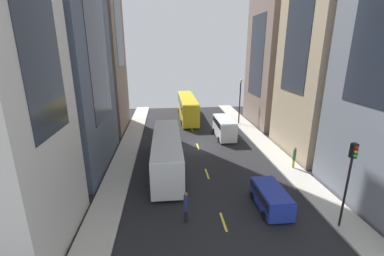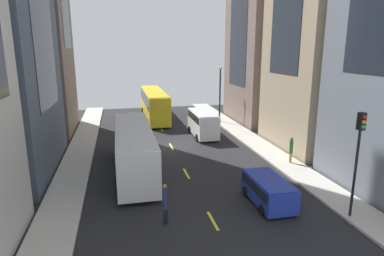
{
  "view_description": "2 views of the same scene",
  "coord_description": "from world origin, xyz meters",
  "px_view_note": "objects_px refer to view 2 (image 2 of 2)",
  "views": [
    {
      "loc": [
        -3.59,
        -28.39,
        11.1
      ],
      "look_at": [
        -0.89,
        -1.99,
        2.95
      ],
      "focal_mm": 24.14,
      "sensor_mm": 36.0,
      "label": 1
    },
    {
      "loc": [
        -4.57,
        -29.38,
        8.98
      ],
      "look_at": [
        1.87,
        -0.5,
        1.8
      ],
      "focal_mm": 31.05,
      "sensor_mm": 36.0,
      "label": 2
    }
  ],
  "objects_px": {
    "traffic_light_near_corner": "(359,145)",
    "pedestrian_waiting_curb": "(291,149)",
    "streetcar_yellow": "(154,102)",
    "delivery_van_white": "(203,122)",
    "city_bus_white": "(134,145)",
    "pedestrian_crossing_near": "(165,202)",
    "car_blue_0": "(268,189)"
  },
  "relations": [
    {
      "from": "city_bus_white",
      "to": "streetcar_yellow",
      "type": "height_order",
      "value": "streetcar_yellow"
    },
    {
      "from": "car_blue_0",
      "to": "traffic_light_near_corner",
      "type": "bearing_deg",
      "value": -35.37
    },
    {
      "from": "traffic_light_near_corner",
      "to": "pedestrian_crossing_near",
      "type": "bearing_deg",
      "value": 170.59
    },
    {
      "from": "traffic_light_near_corner",
      "to": "city_bus_white",
      "type": "bearing_deg",
      "value": 138.51
    },
    {
      "from": "traffic_light_near_corner",
      "to": "pedestrian_waiting_curb",
      "type": "bearing_deg",
      "value": 82.7
    },
    {
      "from": "streetcar_yellow",
      "to": "pedestrian_crossing_near",
      "type": "bearing_deg",
      "value": -95.08
    },
    {
      "from": "car_blue_0",
      "to": "streetcar_yellow",
      "type": "bearing_deg",
      "value": 98.34
    },
    {
      "from": "city_bus_white",
      "to": "traffic_light_near_corner",
      "type": "bearing_deg",
      "value": -41.49
    },
    {
      "from": "delivery_van_white",
      "to": "pedestrian_waiting_curb",
      "type": "height_order",
      "value": "delivery_van_white"
    },
    {
      "from": "streetcar_yellow",
      "to": "delivery_van_white",
      "type": "height_order",
      "value": "streetcar_yellow"
    },
    {
      "from": "car_blue_0",
      "to": "traffic_light_near_corner",
      "type": "xyz_separation_m",
      "value": [
        3.6,
        -2.56,
        3.18
      ]
    },
    {
      "from": "streetcar_yellow",
      "to": "traffic_light_near_corner",
      "type": "height_order",
      "value": "traffic_light_near_corner"
    },
    {
      "from": "car_blue_0",
      "to": "pedestrian_waiting_curb",
      "type": "xyz_separation_m",
      "value": [
        4.69,
        5.95,
        0.35
      ]
    },
    {
      "from": "streetcar_yellow",
      "to": "delivery_van_white",
      "type": "distance_m",
      "value": 10.99
    },
    {
      "from": "pedestrian_waiting_curb",
      "to": "traffic_light_near_corner",
      "type": "distance_m",
      "value": 9.03
    },
    {
      "from": "streetcar_yellow",
      "to": "car_blue_0",
      "type": "xyz_separation_m",
      "value": [
        3.81,
        -26.01,
        -1.2
      ]
    },
    {
      "from": "streetcar_yellow",
      "to": "pedestrian_waiting_curb",
      "type": "distance_m",
      "value": 21.81
    },
    {
      "from": "city_bus_white",
      "to": "car_blue_0",
      "type": "distance_m",
      "value": 10.32
    },
    {
      "from": "city_bus_white",
      "to": "pedestrian_waiting_curb",
      "type": "height_order",
      "value": "city_bus_white"
    },
    {
      "from": "pedestrian_waiting_curb",
      "to": "streetcar_yellow",
      "type": "bearing_deg",
      "value": -92.9
    },
    {
      "from": "pedestrian_crossing_near",
      "to": "delivery_van_white",
      "type": "bearing_deg",
      "value": 87.13
    },
    {
      "from": "streetcar_yellow",
      "to": "traffic_light_near_corner",
      "type": "bearing_deg",
      "value": -75.45
    },
    {
      "from": "delivery_van_white",
      "to": "pedestrian_waiting_curb",
      "type": "distance_m",
      "value": 10.84
    },
    {
      "from": "pedestrian_waiting_curb",
      "to": "pedestrian_crossing_near",
      "type": "bearing_deg",
      "value": 6.38
    },
    {
      "from": "delivery_van_white",
      "to": "traffic_light_near_corner",
      "type": "distance_m",
      "value": 18.83
    },
    {
      "from": "streetcar_yellow",
      "to": "delivery_van_white",
      "type": "bearing_deg",
      "value": -69.16
    },
    {
      "from": "city_bus_white",
      "to": "pedestrian_crossing_near",
      "type": "distance_m",
      "value": 8.2
    },
    {
      "from": "pedestrian_crossing_near",
      "to": "traffic_light_near_corner",
      "type": "height_order",
      "value": "traffic_light_near_corner"
    },
    {
      "from": "car_blue_0",
      "to": "traffic_light_near_corner",
      "type": "relative_size",
      "value": 0.71
    },
    {
      "from": "car_blue_0",
      "to": "pedestrian_crossing_near",
      "type": "distance_m",
      "value": 6.28
    },
    {
      "from": "pedestrian_crossing_near",
      "to": "pedestrian_waiting_curb",
      "type": "distance_m",
      "value": 12.89
    },
    {
      "from": "delivery_van_white",
      "to": "pedestrian_crossing_near",
      "type": "bearing_deg",
      "value": -110.68
    }
  ]
}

